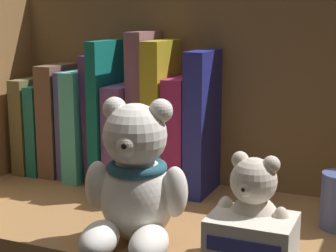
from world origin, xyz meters
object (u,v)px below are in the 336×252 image
at_px(book_4, 89,123).
at_px(book_5, 103,117).
at_px(book_11, 206,121).
at_px(teddy_bear_larger, 135,183).
at_px(book_6, 114,110).
at_px(small_product_box, 252,241).
at_px(book_1, 49,127).
at_px(teddy_bear_smaller, 252,218).
at_px(book_0, 37,123).
at_px(book_8, 148,109).
at_px(book_7, 130,132).
at_px(book_2, 63,119).
at_px(book_3, 76,122).
at_px(book_10, 185,133).
at_px(book_9, 165,114).

relative_size(book_4, book_5, 0.87).
height_order(book_11, teddy_bear_larger, book_11).
bearing_deg(book_6, teddy_bear_larger, -56.27).
relative_size(book_6, small_product_box, 2.49).
relative_size(book_1, small_product_box, 1.65).
bearing_deg(book_4, teddy_bear_smaller, -32.16).
relative_size(book_0, book_4, 0.90).
distance_m(teddy_bear_smaller, small_product_box, 0.03).
xyz_separation_m(book_8, book_11, (0.10, 0.00, -0.01)).
relative_size(book_7, teddy_bear_smaller, 1.33).
bearing_deg(book_2, book_6, 0.00).
bearing_deg(book_3, book_10, 0.00).
relative_size(book_5, book_7, 1.28).
xyz_separation_m(book_6, book_7, (0.03, 0.00, -0.04)).
height_order(book_7, teddy_bear_larger, teddy_bear_larger).
bearing_deg(book_8, book_0, 180.00).
bearing_deg(teddy_bear_larger, small_product_box, -1.89).
height_order(book_7, book_9, book_9).
relative_size(book_1, book_3, 0.85).
height_order(book_10, teddy_bear_larger, same).
height_order(book_9, book_11, book_9).
bearing_deg(book_6, book_10, 0.00).
height_order(book_6, book_10, book_6).
bearing_deg(teddy_bear_larger, book_9, 104.53).
relative_size(book_0, small_product_box, 1.76).
bearing_deg(book_2, book_5, 0.00).
height_order(book_6, teddy_bear_smaller, book_6).
xyz_separation_m(book_5, book_8, (0.08, 0.00, 0.02)).
bearing_deg(book_10, teddy_bear_smaller, -52.27).
height_order(book_0, teddy_bear_larger, teddy_bear_larger).
bearing_deg(small_product_box, book_4, 146.15).
distance_m(book_6, book_10, 0.13).
bearing_deg(book_11, book_9, 180.00).
bearing_deg(book_7, book_11, 0.00).
distance_m(book_6, book_9, 0.09).
height_order(book_0, book_9, book_9).
relative_size(book_6, book_11, 1.05).
xyz_separation_m(teddy_bear_larger, teddy_bear_smaller, (0.14, 0.01, -0.03)).
height_order(book_3, teddy_bear_smaller, book_3).
xyz_separation_m(book_8, teddy_bear_smaller, (0.23, -0.22, -0.08)).
height_order(book_2, book_7, book_2).
relative_size(book_5, book_10, 1.17).
bearing_deg(book_10, book_7, 180.00).
distance_m(book_4, teddy_bear_smaller, 0.41).
xyz_separation_m(book_5, book_6, (0.02, 0.00, 0.01)).
height_order(teddy_bear_larger, teddy_bear_smaller, teddy_bear_larger).
xyz_separation_m(book_3, book_8, (0.14, 0.00, 0.03)).
relative_size(book_10, book_11, 0.81).
xyz_separation_m(book_5, teddy_bear_smaller, (0.32, -0.22, -0.06)).
xyz_separation_m(book_2, small_product_box, (0.40, -0.23, -0.07)).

